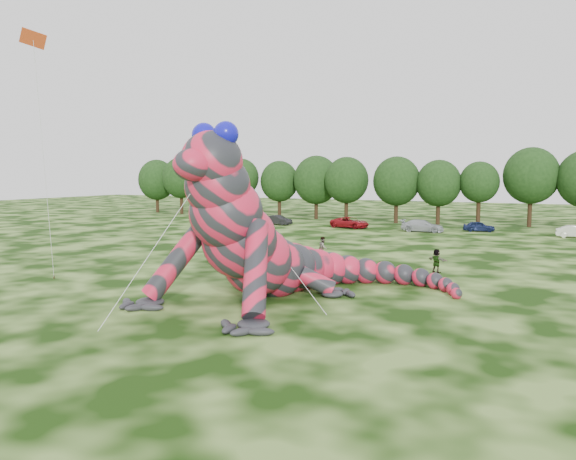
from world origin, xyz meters
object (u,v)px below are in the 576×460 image
Objects in this scene: inflatable_gecko at (273,212)px; flying_kite at (35,57)px; spectator_5 at (437,261)px; tree_10 at (531,187)px; tree_7 at (396,190)px; car_3 at (422,226)px; tree_4 at (279,189)px; tree_3 at (241,188)px; car_2 at (350,223)px; spectator_1 at (323,248)px; car_5 at (576,232)px; tree_1 at (181,186)px; tree_5 at (316,187)px; tree_0 at (157,186)px; car_4 at (479,226)px; tree_6 at (346,189)px; tree_9 at (479,194)px; car_0 at (229,217)px; tree_8 at (439,192)px; car_1 at (278,220)px; spectator_0 at (277,250)px; tree_2 at (209,186)px.

inflatable_gecko is 17.20m from flying_kite.
tree_10 is at bearing -70.03° from spectator_5.
flying_kite is 29.59m from spectator_5.
tree_7 reaches higher than car_3.
flying_kite is at bearing -78.45° from tree_4.
flying_kite is at bearing -72.13° from tree_3.
car_2 is 9.58m from car_3.
flying_kite reaches higher than spectator_5.
spectator_1 reaches higher than spectator_5.
car_5 is (16.67, 1.02, -0.07)m from car_3.
tree_1 is 25.23m from tree_5.
inflatable_gecko reaches higher than tree_0.
car_4 is at bearing -68.83° from car_2.
car_2 is (3.97, -9.65, -4.04)m from tree_6.
tree_0 is at bearing 73.33° from car_3.
tree_6 is 1.09× the size of tree_9.
tree_0 is 44.54m from tree_7.
tree_1 is 30.83m from tree_6.
inflatable_gecko is at bearing 161.64° from car_4.
flying_kite is 3.11× the size of car_2.
tree_10 is (11.71, 51.57, 0.37)m from inflatable_gecko.
tree_1 reaches higher than car_0.
tree_3 is 31.50m from tree_8.
spectator_5 is (20.50, -38.02, -3.89)m from tree_6.
car_1 is at bearing -94.26° from tree_5.
tree_7 is 5.51× the size of spectator_5.
car_2 is 26.54m from spectator_1.
spectator_0 is at bearing 24.38° from spectator_5.
tree_4 is at bearing 35.77° from car_1.
car_0 reaches higher than car_4.
tree_6 is (5.57, -1.75, -0.15)m from tree_5.
car_0 is at bearing -46.01° from tree_2.
spectator_1 is (6.65, -25.69, 0.21)m from car_2.
spectator_5 is (1.87, -38.68, -3.48)m from tree_9.
tree_2 is 0.98× the size of tree_5.
car_3 is at bearing 71.97° from flying_kite.
spectator_1 is at bearing 141.29° from car_5.
tree_10 reaches higher than spectator_5.
tree_6 is 0.90× the size of tree_10.
flying_kite reaches higher than car_1.
car_3 is at bearing -140.14° from spectator_0.
car_2 is at bearing -144.86° from tree_9.
tree_9 is at bearing -2.01° from car_4.
car_1 is at bearing -31.85° from tree_2.
tree_0 is 68.37m from car_5.
tree_0 is 2.33× the size of car_5.
tree_4 is at bearing 177.45° from tree_9.
car_0 is at bearing 33.13° from spectator_1.
tree_4 is 1.78× the size of car_3.
flying_kite is 62.06m from tree_10.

